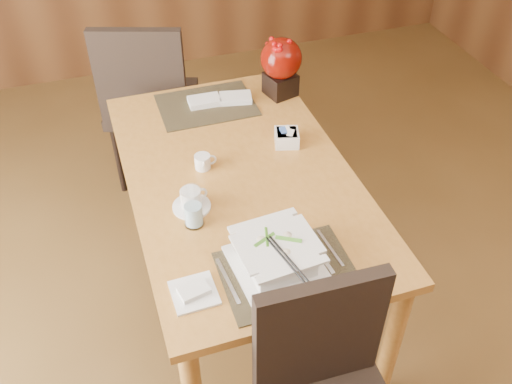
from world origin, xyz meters
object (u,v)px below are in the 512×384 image
object	(u,v)px
creamer_jug	(203,162)
sugar_caddy	(287,138)
water_glass	(193,207)
coffee_cup	(191,200)
bread_plate	(194,293)
soup_setting	(277,255)
far_chair	(148,97)
dining_table	(241,193)
berry_decor	(281,64)

from	to	relation	value
creamer_jug	sugar_caddy	distance (m)	0.39
water_glass	sugar_caddy	world-z (taller)	water_glass
coffee_cup	bread_plate	size ratio (longest dim) A/B	1.01
soup_setting	sugar_caddy	world-z (taller)	soup_setting
far_chair	coffee_cup	bearing A→B (deg)	107.95
coffee_cup	far_chair	world-z (taller)	far_chair
coffee_cup	sugar_caddy	bearing A→B (deg)	29.13
dining_table	coffee_cup	size ratio (longest dim) A/B	10.16
berry_decor	far_chair	xyz separation A→B (m)	(-0.59, 0.46, -0.34)
soup_setting	water_glass	xyz separation A→B (m)	(-0.22, 0.29, 0.03)
water_glass	bread_plate	xyz separation A→B (m)	(-0.08, -0.32, -0.08)
coffee_cup	bread_plate	xyz separation A→B (m)	(-0.09, -0.41, -0.03)
sugar_caddy	far_chair	distance (m)	1.00
dining_table	bread_plate	bearing A→B (deg)	-121.02
water_glass	soup_setting	bearing A→B (deg)	-53.40
water_glass	bread_plate	world-z (taller)	water_glass
coffee_cup	bread_plate	bearing A→B (deg)	-102.28
water_glass	bread_plate	bearing A→B (deg)	-103.77
soup_setting	bread_plate	world-z (taller)	soup_setting
dining_table	berry_decor	bearing A→B (deg)	55.55
soup_setting	water_glass	world-z (taller)	water_glass
far_chair	soup_setting	bearing A→B (deg)	115.89
coffee_cup	sugar_caddy	world-z (taller)	coffee_cup
coffee_cup	soup_setting	bearing A→B (deg)	-61.76
berry_decor	sugar_caddy	bearing A→B (deg)	-106.21
berry_decor	soup_setting	bearing A→B (deg)	-110.74
water_glass	bread_plate	size ratio (longest dim) A/B	1.15
sugar_caddy	berry_decor	xyz separation A→B (m)	(0.11, 0.39, 0.13)
creamer_jug	bread_plate	size ratio (longest dim) A/B	0.58
dining_table	far_chair	distance (m)	1.02
dining_table	bread_plate	distance (m)	0.64
dining_table	water_glass	distance (m)	0.38
creamer_jug	far_chair	bearing A→B (deg)	97.56
coffee_cup	water_glass	bearing A→B (deg)	-96.97
dining_table	soup_setting	world-z (taller)	soup_setting
sugar_caddy	bread_plate	size ratio (longest dim) A/B	0.70
far_chair	creamer_jug	bearing A→B (deg)	114.19
dining_table	far_chair	size ratio (longest dim) A/B	1.46
dining_table	sugar_caddy	distance (m)	0.32
soup_setting	water_glass	distance (m)	0.37
soup_setting	coffee_cup	xyz separation A→B (m)	(-0.21, 0.38, -0.02)
soup_setting	coffee_cup	world-z (taller)	soup_setting
bread_plate	coffee_cup	bearing A→B (deg)	77.72
coffee_cup	creamer_jug	xyz separation A→B (m)	(0.10, 0.22, -0.01)
dining_table	coffee_cup	world-z (taller)	coffee_cup
dining_table	coffee_cup	xyz separation A→B (m)	(-0.23, -0.13, 0.13)
dining_table	coffee_cup	bearing A→B (deg)	-151.38
far_chair	berry_decor	bearing A→B (deg)	160.83
far_chair	dining_table	bearing A→B (deg)	121.13
soup_setting	far_chair	world-z (taller)	far_chair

